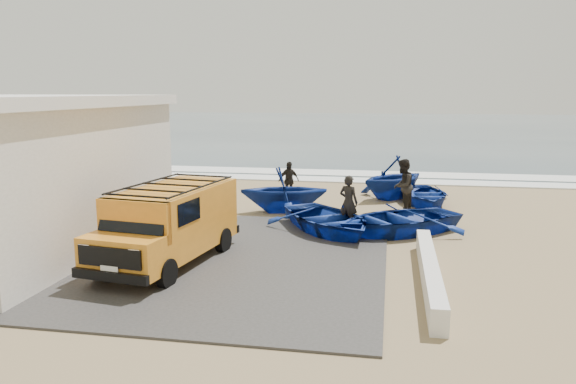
{
  "coord_description": "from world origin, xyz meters",
  "views": [
    {
      "loc": [
        4.03,
        -15.87,
        4.41
      ],
      "look_at": [
        0.79,
        1.71,
        1.2
      ],
      "focal_mm": 35.0,
      "sensor_mm": 36.0,
      "label": 1
    }
  ],
  "objects_px": {
    "van": "(169,222)",
    "boat_near_left": "(328,219)",
    "boat_near_right": "(397,220)",
    "boat_far_left": "(393,177)",
    "fisherman_middle": "(403,186)",
    "boat_mid_left": "(284,190)",
    "fisherman_back": "(289,180)",
    "fisherman_front": "(349,202)",
    "parapet": "(429,272)",
    "boat_mid_right": "(423,195)"
  },
  "relations": [
    {
      "from": "boat_mid_left",
      "to": "fisherman_middle",
      "type": "xyz_separation_m",
      "value": [
        4.3,
        0.77,
        0.15
      ]
    },
    {
      "from": "boat_far_left",
      "to": "fisherman_middle",
      "type": "distance_m",
      "value": 2.69
    },
    {
      "from": "boat_mid_left",
      "to": "fisherman_front",
      "type": "distance_m",
      "value": 3.31
    },
    {
      "from": "van",
      "to": "boat_near_left",
      "type": "relative_size",
      "value": 1.19
    },
    {
      "from": "boat_mid_right",
      "to": "boat_far_left",
      "type": "xyz_separation_m",
      "value": [
        -1.18,
        0.94,
        0.52
      ]
    },
    {
      "from": "fisherman_front",
      "to": "fisherman_middle",
      "type": "relative_size",
      "value": 0.89
    },
    {
      "from": "boat_far_left",
      "to": "fisherman_middle",
      "type": "relative_size",
      "value": 1.72
    },
    {
      "from": "parapet",
      "to": "boat_near_right",
      "type": "height_order",
      "value": "boat_near_right"
    },
    {
      "from": "van",
      "to": "boat_near_left",
      "type": "distance_m",
      "value": 5.42
    },
    {
      "from": "parapet",
      "to": "fisherman_back",
      "type": "height_order",
      "value": "fisherman_back"
    },
    {
      "from": "van",
      "to": "boat_mid_right",
      "type": "relative_size",
      "value": 1.37
    },
    {
      "from": "boat_near_right",
      "to": "boat_far_left",
      "type": "xyz_separation_m",
      "value": [
        -0.13,
        5.9,
        0.46
      ]
    },
    {
      "from": "boat_mid_left",
      "to": "fisherman_middle",
      "type": "height_order",
      "value": "fisherman_middle"
    },
    {
      "from": "fisherman_front",
      "to": "boat_far_left",
      "type": "bearing_deg",
      "value": -81.09
    },
    {
      "from": "fisherman_front",
      "to": "fisherman_middle",
      "type": "xyz_separation_m",
      "value": [
        1.77,
        2.9,
        0.11
      ]
    },
    {
      "from": "boat_near_left",
      "to": "boat_near_right",
      "type": "height_order",
      "value": "boat_near_right"
    },
    {
      "from": "fisherman_front",
      "to": "boat_near_right",
      "type": "bearing_deg",
      "value": -168.87
    },
    {
      "from": "boat_mid_right",
      "to": "fisherman_front",
      "type": "relative_size",
      "value": 2.09
    },
    {
      "from": "boat_mid_right",
      "to": "boat_far_left",
      "type": "relative_size",
      "value": 1.07
    },
    {
      "from": "boat_near_right",
      "to": "boat_near_left",
      "type": "bearing_deg",
      "value": -117.67
    },
    {
      "from": "boat_near_right",
      "to": "boat_mid_right",
      "type": "distance_m",
      "value": 5.07
    },
    {
      "from": "boat_far_left",
      "to": "fisherman_middle",
      "type": "height_order",
      "value": "fisherman_middle"
    },
    {
      "from": "boat_near_right",
      "to": "fisherman_back",
      "type": "xyz_separation_m",
      "value": [
        -4.38,
        4.98,
        0.35
      ]
    },
    {
      "from": "boat_mid_right",
      "to": "boat_far_left",
      "type": "bearing_deg",
      "value": 132.67
    },
    {
      "from": "boat_near_right",
      "to": "boat_mid_left",
      "type": "bearing_deg",
      "value": -156.88
    },
    {
      "from": "fisherman_back",
      "to": "boat_far_left",
      "type": "bearing_deg",
      "value": -24.68
    },
    {
      "from": "boat_mid_right",
      "to": "fisherman_front",
      "type": "bearing_deg",
      "value": -128.17
    },
    {
      "from": "boat_near_right",
      "to": "fisherman_back",
      "type": "bearing_deg",
      "value": -174.54
    },
    {
      "from": "boat_mid_left",
      "to": "boat_mid_right",
      "type": "bearing_deg",
      "value": -77.7
    },
    {
      "from": "van",
      "to": "fisherman_back",
      "type": "height_order",
      "value": "van"
    },
    {
      "from": "boat_near_right",
      "to": "fisherman_middle",
      "type": "bearing_deg",
      "value": 140.49
    },
    {
      "from": "boat_mid_left",
      "to": "boat_far_left",
      "type": "distance_m",
      "value": 5.25
    },
    {
      "from": "parapet",
      "to": "boat_mid_right",
      "type": "xyz_separation_m",
      "value": [
        0.34,
        9.62,
        0.1
      ]
    },
    {
      "from": "fisherman_back",
      "to": "fisherman_front",
      "type": "bearing_deg",
      "value": -95.65
    },
    {
      "from": "fisherman_front",
      "to": "fisherman_back",
      "type": "distance_m",
      "value": 5.43
    },
    {
      "from": "van",
      "to": "fisherman_front",
      "type": "distance_m",
      "value": 6.27
    },
    {
      "from": "boat_far_left",
      "to": "fisherman_middle",
      "type": "bearing_deg",
      "value": -42.55
    },
    {
      "from": "boat_mid_left",
      "to": "boat_near_left",
      "type": "bearing_deg",
      "value": -158.74
    },
    {
      "from": "boat_near_left",
      "to": "boat_far_left",
      "type": "distance_m",
      "value": 6.55
    },
    {
      "from": "van",
      "to": "boat_near_right",
      "type": "distance_m",
      "value": 7.24
    },
    {
      "from": "van",
      "to": "fisherman_back",
      "type": "bearing_deg",
      "value": 89.22
    },
    {
      "from": "boat_near_left",
      "to": "fisherman_front",
      "type": "distance_m",
      "value": 0.99
    },
    {
      "from": "boat_far_left",
      "to": "fisherman_front",
      "type": "height_order",
      "value": "boat_far_left"
    },
    {
      "from": "van",
      "to": "boat_far_left",
      "type": "distance_m",
      "value": 11.64
    },
    {
      "from": "boat_mid_left",
      "to": "fisherman_back",
      "type": "xyz_separation_m",
      "value": [
        -0.28,
        2.52,
        -0.05
      ]
    },
    {
      "from": "boat_mid_left",
      "to": "fisherman_front",
      "type": "height_order",
      "value": "fisherman_front"
    },
    {
      "from": "fisherman_front",
      "to": "fisherman_back",
      "type": "bearing_deg",
      "value": -35.44
    },
    {
      "from": "boat_mid_left",
      "to": "boat_far_left",
      "type": "xyz_separation_m",
      "value": [
        3.97,
        3.44,
        0.06
      ]
    },
    {
      "from": "van",
      "to": "fisherman_front",
      "type": "bearing_deg",
      "value": 55.26
    },
    {
      "from": "boat_near_left",
      "to": "boat_mid_left",
      "type": "bearing_deg",
      "value": 89.73
    }
  ]
}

